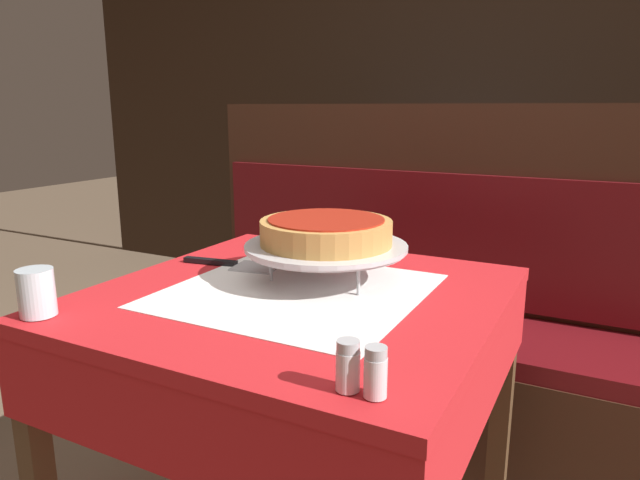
# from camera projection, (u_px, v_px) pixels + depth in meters

# --- Properties ---
(dining_table_front) EXTENTS (0.86, 0.86, 0.77)m
(dining_table_front) POSITION_uv_depth(u_px,v_px,m) (298.00, 339.00, 1.29)
(dining_table_front) COLOR red
(dining_table_front) RESTS_ON ground_plane
(dining_table_rear) EXTENTS (0.68, 0.68, 0.77)m
(dining_table_rear) POSITION_uv_depth(u_px,v_px,m) (435.00, 208.00, 2.89)
(dining_table_rear) COLOR #194799
(dining_table_rear) RESTS_ON ground_plane
(booth_bench) EXTENTS (1.70, 0.46, 1.17)m
(booth_bench) POSITION_uv_depth(u_px,v_px,m) (402.00, 336.00, 2.10)
(booth_bench) COLOR #3D2316
(booth_bench) RESTS_ON ground_plane
(back_wall_panel) EXTENTS (6.00, 0.04, 2.40)m
(back_wall_panel) POSITION_uv_depth(u_px,v_px,m) (503.00, 100.00, 3.16)
(back_wall_panel) COLOR black
(back_wall_panel) RESTS_ON ground_plane
(pizza_pan_stand) EXTENTS (0.38, 0.38, 0.09)m
(pizza_pan_stand) POSITION_uv_depth(u_px,v_px,m) (326.00, 248.00, 1.31)
(pizza_pan_stand) COLOR #ADADB2
(pizza_pan_stand) RESTS_ON dining_table_front
(deep_dish_pizza) EXTENTS (0.30, 0.30, 0.06)m
(deep_dish_pizza) POSITION_uv_depth(u_px,v_px,m) (326.00, 231.00, 1.30)
(deep_dish_pizza) COLOR #C68E47
(deep_dish_pizza) RESTS_ON pizza_pan_stand
(pizza_server) EXTENTS (0.26, 0.11, 0.01)m
(pizza_server) POSITION_uv_depth(u_px,v_px,m) (235.00, 264.00, 1.45)
(pizza_server) COLOR #BCBCC1
(pizza_server) RESTS_ON dining_table_front
(water_glass_near) EXTENTS (0.07, 0.07, 0.09)m
(water_glass_near) POSITION_uv_depth(u_px,v_px,m) (37.00, 292.00, 1.10)
(water_glass_near) COLOR silver
(water_glass_near) RESTS_ON dining_table_front
(salt_shaker) EXTENTS (0.04, 0.04, 0.08)m
(salt_shaker) POSITION_uv_depth(u_px,v_px,m) (348.00, 366.00, 0.81)
(salt_shaker) COLOR silver
(salt_shaker) RESTS_ON dining_table_front
(pepper_shaker) EXTENTS (0.03, 0.03, 0.07)m
(pepper_shaker) POSITION_uv_depth(u_px,v_px,m) (376.00, 372.00, 0.79)
(pepper_shaker) COLOR silver
(pepper_shaker) RESTS_ON dining_table_front
(napkin_holder) EXTENTS (0.10, 0.05, 0.09)m
(napkin_holder) POSITION_uv_depth(u_px,v_px,m) (315.00, 230.00, 1.65)
(napkin_holder) COLOR #B2B2B7
(napkin_holder) RESTS_ON dining_table_front
(condiment_caddy) EXTENTS (0.13, 0.13, 0.15)m
(condiment_caddy) POSITION_uv_depth(u_px,v_px,m) (451.00, 183.00, 2.74)
(condiment_caddy) COLOR black
(condiment_caddy) RESTS_ON dining_table_rear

